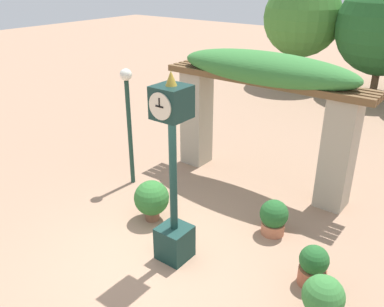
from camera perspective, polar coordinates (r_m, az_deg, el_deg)
name	(u,v)px	position (r m, az deg, el deg)	size (l,w,h in m)	color
ground_plane	(156,258)	(7.42, -5.12, -14.34)	(60.00, 60.00, 0.00)	#9E7A60
pedestal_clock	(173,183)	(6.60, -2.64, -4.14)	(0.52, 0.55, 3.31)	#14332D
pergola	(263,91)	(9.09, 9.94, 8.68)	(4.81, 1.20, 3.06)	#A89E89
potted_plant_near_left	(274,217)	(7.92, 11.40, -8.73)	(0.54, 0.54, 0.71)	#B26B4C
potted_plant_near_right	(152,199)	(8.15, -5.69, -6.33)	(0.70, 0.70, 0.85)	brown
potted_plant_far_left	(313,266)	(6.95, 16.66, -14.84)	(0.47, 0.47, 0.70)	#9E563D
potted_plant_far_right	(323,298)	(6.31, 17.90, -18.74)	(0.60, 0.60, 0.77)	brown
lamp_post	(128,110)	(9.12, -8.93, 6.05)	(0.26, 0.26, 2.72)	#19382D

